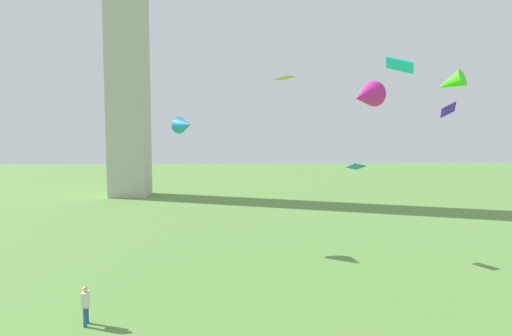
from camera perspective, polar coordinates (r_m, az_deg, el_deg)
The scene contains 9 objects.
monument_obelisk at distance 62.60m, azimuth -17.34°, elevation 19.81°, with size 5.01×5.01×50.30m.
person_1 at distance 20.73m, azimuth -22.35°, elevation -16.79°, with size 0.32×0.54×1.77m.
kite_flying_0 at distance 31.65m, azimuth -9.75°, elevation 5.85°, with size 2.11×2.23×1.31m.
kite_flying_1 at distance 29.61m, azimuth 13.47°, elevation 0.19°, with size 1.12×1.35×0.58m.
kite_flying_2 at distance 21.88m, azimuth 24.85°, elevation 7.24°, with size 1.01×1.02×0.73m.
kite_flying_3 at distance 27.96m, azimuth 3.98°, elevation 12.21°, with size 1.50×1.69×0.37m.
kite_flying_4 at distance 25.57m, azimuth 19.13°, elevation 13.21°, with size 1.69×1.68×1.00m.
kite_flying_5 at distance 23.78m, azimuth 14.75°, elevation 9.51°, with size 2.66×2.66×1.85m.
kite_flying_6 at distance 19.33m, azimuth 25.09°, elevation 10.56°, with size 1.36×1.39×1.04m.
Camera 1 is at (-1.80, -4.37, 8.40)m, focal length 29.15 mm.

